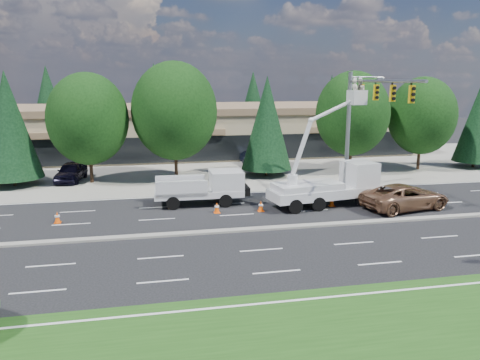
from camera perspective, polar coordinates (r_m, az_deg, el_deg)
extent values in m
plane|color=black|center=(26.71, 0.94, -6.17)|extent=(140.00, 140.00, 0.00)
cube|color=gray|center=(45.87, -4.43, 1.54)|extent=(140.00, 22.00, 0.01)
cube|color=gray|center=(26.69, 0.94, -6.05)|extent=(120.00, 0.55, 0.12)
cube|color=tan|center=(55.35, -5.76, 5.93)|extent=(50.00, 15.00, 5.00)
cube|color=#7B6047|center=(55.13, -5.82, 8.67)|extent=(50.40, 15.40, 0.70)
cube|color=black|center=(48.03, -4.82, 3.82)|extent=(48.00, 0.12, 2.60)
cylinder|color=#332114|center=(41.90, -25.78, -0.10)|extent=(0.26, 0.26, 0.80)
cone|color=black|center=(41.28, -26.36, 6.05)|extent=(4.65, 4.65, 8.50)
cylinder|color=#332114|center=(40.61, -17.70, 1.72)|extent=(0.28, 0.28, 2.93)
ellipsoid|color=black|center=(40.14, -18.05, 7.09)|extent=(6.51, 6.51, 7.48)
cylinder|color=#332114|center=(40.41, -7.81, 2.35)|extent=(0.28, 0.28, 3.23)
ellipsoid|color=black|center=(39.92, -7.98, 8.33)|extent=(7.18, 7.18, 8.26)
cylinder|color=#332114|center=(41.89, 3.22, 1.10)|extent=(0.26, 0.26, 0.80)
cone|color=black|center=(41.29, 3.30, 6.97)|extent=(4.45, 4.45, 8.12)
cylinder|color=#332114|center=(44.38, 13.30, 2.85)|extent=(0.28, 0.28, 2.99)
ellipsoid|color=black|center=(43.95, 13.55, 7.88)|extent=(6.65, 6.65, 7.64)
cylinder|color=#332114|center=(47.73, 20.96, 2.90)|extent=(0.28, 0.28, 2.83)
ellipsoid|color=black|center=(47.34, 21.30, 7.31)|extent=(6.28, 6.28, 7.22)
cylinder|color=#332114|center=(51.33, 26.55, 1.87)|extent=(0.26, 0.26, 0.80)
cone|color=black|center=(50.87, 26.97, 6.21)|extent=(4.08, 4.08, 7.45)
cylinder|color=#332114|center=(68.40, -22.01, 4.51)|extent=(0.26, 0.26, 0.80)
cone|color=black|center=(67.99, -22.35, 8.80)|extent=(5.24, 5.24, 9.57)
cylinder|color=#332114|center=(67.26, -10.17, 5.08)|extent=(0.26, 0.26, 0.80)
cone|color=black|center=(66.84, -10.34, 9.62)|extent=(5.42, 5.42, 9.90)
cylinder|color=#332114|center=(69.00, 1.58, 5.44)|extent=(0.26, 0.26, 0.80)
cone|color=black|center=(68.61, 1.60, 9.40)|extent=(4.88, 4.88, 8.92)
cylinder|color=#332114|center=(72.64, 10.88, 5.56)|extent=(0.26, 0.26, 0.80)
cone|color=black|center=(72.28, 11.03, 9.11)|extent=(4.64, 4.64, 8.48)
cylinder|color=gray|center=(37.52, 13.02, 5.86)|extent=(0.32, 0.32, 9.00)
cylinder|color=gray|center=(32.84, 16.99, 11.46)|extent=(0.20, 10.00, 0.20)
cylinder|color=gray|center=(37.88, 15.15, 12.03)|extent=(2.60, 0.12, 0.12)
cube|color=gold|center=(35.52, 14.60, 10.39)|extent=(0.32, 0.22, 1.05)
cube|color=gold|center=(33.56, 16.25, 10.22)|extent=(0.32, 0.22, 1.05)
cube|color=gold|center=(31.62, 18.11, 10.02)|extent=(0.32, 0.22, 1.05)
cube|color=gold|center=(29.72, 20.21, 9.79)|extent=(0.32, 0.22, 1.05)
cube|color=silver|center=(32.05, -5.05, -1.53)|extent=(6.04, 2.32, 0.45)
cube|color=silver|center=(32.11, -1.70, -0.18)|extent=(2.24, 2.19, 1.50)
cube|color=black|center=(32.17, -0.55, 0.22)|extent=(0.12, 1.90, 1.00)
cube|color=silver|center=(32.78, -7.31, -0.38)|extent=(3.40, 0.37, 1.10)
cube|color=silver|center=(30.93, -7.12, -1.12)|extent=(3.40, 0.37, 1.10)
cube|color=silver|center=(32.08, 10.11, -1.49)|extent=(7.76, 3.40, 0.66)
cube|color=silver|center=(33.37, 14.34, 0.57)|extent=(2.20, 2.47, 1.88)
cube|color=black|center=(33.75, 15.34, 0.88)|extent=(0.37, 1.86, 1.13)
cube|color=silver|center=(31.37, 8.23, -0.77)|extent=(4.78, 2.84, 0.47)
cylinder|color=silver|center=(30.75, 6.42, 0.00)|extent=(0.66, 0.66, 0.75)
cube|color=silver|center=(32.47, 14.06, 9.76)|extent=(1.15, 1.00, 1.01)
imported|color=beige|center=(32.34, 13.79, 10.44)|extent=(0.48, 0.64, 1.62)
imported|color=beige|center=(32.57, 14.40, 10.41)|extent=(0.73, 0.87, 1.62)
ellipsoid|color=white|center=(32.33, 13.86, 11.89)|extent=(0.24, 0.24, 0.17)
ellipsoid|color=white|center=(32.57, 14.48, 11.86)|extent=(0.24, 0.24, 0.17)
cube|color=#FF5508|center=(30.13, -21.33, -4.86)|extent=(0.40, 0.40, 0.03)
cone|color=#FF5508|center=(30.04, -21.38, -4.24)|extent=(0.36, 0.36, 0.70)
cylinder|color=white|center=(30.02, -21.39, -4.12)|extent=(0.29, 0.29, 0.10)
cube|color=#FF5508|center=(30.20, -2.83, -3.98)|extent=(0.40, 0.40, 0.03)
cone|color=#FF5508|center=(30.11, -2.84, -3.37)|extent=(0.36, 0.36, 0.70)
cylinder|color=white|center=(30.09, -2.84, -3.24)|extent=(0.29, 0.29, 0.10)
cube|color=#FF5508|center=(30.55, 2.55, -3.79)|extent=(0.40, 0.40, 0.03)
cone|color=#FF5508|center=(30.46, 2.56, -3.18)|extent=(0.36, 0.36, 0.70)
cylinder|color=white|center=(30.44, 2.56, -3.06)|extent=(0.29, 0.29, 0.10)
cube|color=#FF5508|center=(32.32, 11.11, -3.12)|extent=(0.40, 0.40, 0.03)
cone|color=#FF5508|center=(32.23, 11.14, -2.55)|extent=(0.36, 0.36, 0.70)
cylinder|color=white|center=(32.21, 11.14, -2.43)|extent=(0.29, 0.29, 0.10)
imported|color=#8D6244|center=(32.74, 19.49, -1.93)|extent=(6.39, 3.83, 1.66)
imported|color=black|center=(41.94, -19.90, 0.97)|extent=(2.53, 4.95, 1.61)
imported|color=black|center=(46.39, 2.04, 2.61)|extent=(2.71, 4.77, 1.49)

